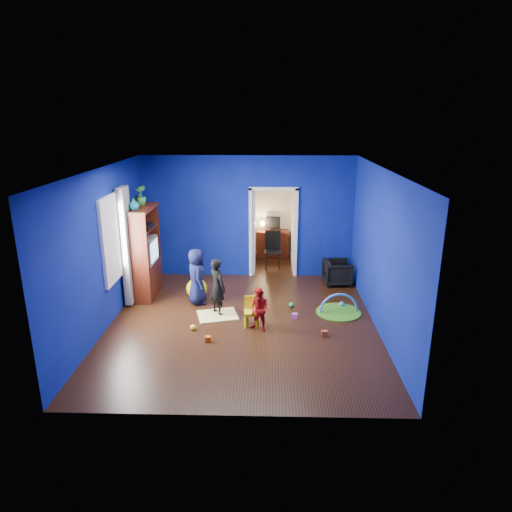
{
  "coord_description": "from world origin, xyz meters",
  "views": [
    {
      "loc": [
        0.49,
        -7.85,
        3.81
      ],
      "look_at": [
        0.25,
        0.4,
        1.23
      ],
      "focal_mm": 32.0,
      "sensor_mm": 36.0,
      "label": 1
    }
  ],
  "objects_px": {
    "tv_armoire": "(142,252)",
    "study_desk": "(272,244)",
    "folding_chair": "(273,251)",
    "vase": "(134,204)",
    "kid_chair": "(252,313)",
    "hopper_ball": "(197,289)",
    "armchair": "(338,272)",
    "crt_tv": "(144,250)",
    "play_mat": "(338,312)",
    "child_black": "(217,287)",
    "toddler_red": "(260,310)",
    "child_navy": "(197,276)"
  },
  "relations": [
    {
      "from": "kid_chair",
      "to": "play_mat",
      "type": "xyz_separation_m",
      "value": [
        1.71,
        0.63,
        -0.24
      ]
    },
    {
      "from": "tv_armoire",
      "to": "folding_chair",
      "type": "bearing_deg",
      "value": 34.23
    },
    {
      "from": "toddler_red",
      "to": "play_mat",
      "type": "xyz_separation_m",
      "value": [
        1.56,
        0.83,
        -0.4
      ]
    },
    {
      "from": "study_desk",
      "to": "kid_chair",
      "type": "bearing_deg",
      "value": -95.46
    },
    {
      "from": "vase",
      "to": "child_navy",
      "type": "bearing_deg",
      "value": -5.08
    },
    {
      "from": "toddler_red",
      "to": "armchair",
      "type": "bearing_deg",
      "value": 82.13
    },
    {
      "from": "toddler_red",
      "to": "kid_chair",
      "type": "height_order",
      "value": "toddler_red"
    },
    {
      "from": "child_navy",
      "to": "play_mat",
      "type": "xyz_separation_m",
      "value": [
        2.89,
        -0.41,
        -0.58
      ]
    },
    {
      "from": "study_desk",
      "to": "folding_chair",
      "type": "bearing_deg",
      "value": -90.0
    },
    {
      "from": "child_navy",
      "to": "folding_chair",
      "type": "xyz_separation_m",
      "value": [
        1.59,
        2.32,
        -0.13
      ]
    },
    {
      "from": "armchair",
      "to": "tv_armoire",
      "type": "relative_size",
      "value": 0.32
    },
    {
      "from": "crt_tv",
      "to": "kid_chair",
      "type": "height_order",
      "value": "crt_tv"
    },
    {
      "from": "hopper_ball",
      "to": "folding_chair",
      "type": "xyz_separation_m",
      "value": [
        1.64,
        2.07,
        0.24
      ]
    },
    {
      "from": "child_black",
      "to": "toddler_red",
      "type": "bearing_deg",
      "value": -171.17
    },
    {
      "from": "crt_tv",
      "to": "play_mat",
      "type": "relative_size",
      "value": 0.78
    },
    {
      "from": "armchair",
      "to": "vase",
      "type": "xyz_separation_m",
      "value": [
        -4.31,
        -1.1,
        1.8
      ]
    },
    {
      "from": "crt_tv",
      "to": "child_navy",
      "type": "bearing_deg",
      "value": -19.06
    },
    {
      "from": "kid_chair",
      "to": "play_mat",
      "type": "bearing_deg",
      "value": 16.07
    },
    {
      "from": "play_mat",
      "to": "study_desk",
      "type": "height_order",
      "value": "study_desk"
    },
    {
      "from": "kid_chair",
      "to": "play_mat",
      "type": "distance_m",
      "value": 1.84
    },
    {
      "from": "crt_tv",
      "to": "play_mat",
      "type": "bearing_deg",
      "value": -11.41
    },
    {
      "from": "armchair",
      "to": "vase",
      "type": "bearing_deg",
      "value": 100.0
    },
    {
      "from": "tv_armoire",
      "to": "play_mat",
      "type": "relative_size",
      "value": 2.19
    },
    {
      "from": "tv_armoire",
      "to": "folding_chair",
      "type": "relative_size",
      "value": 2.13
    },
    {
      "from": "tv_armoire",
      "to": "study_desk",
      "type": "xyz_separation_m",
      "value": [
        2.81,
        2.87,
        -0.6
      ]
    },
    {
      "from": "vase",
      "to": "hopper_ball",
      "type": "xyz_separation_m",
      "value": [
        1.17,
        0.14,
        -1.86
      ]
    },
    {
      "from": "folding_chair",
      "to": "vase",
      "type": "bearing_deg",
      "value": -141.8
    },
    {
      "from": "child_navy",
      "to": "child_black",
      "type": "bearing_deg",
      "value": -154.38
    },
    {
      "from": "toddler_red",
      "to": "kid_chair",
      "type": "xyz_separation_m",
      "value": [
        -0.15,
        0.2,
        -0.16
      ]
    },
    {
      "from": "crt_tv",
      "to": "kid_chair",
      "type": "bearing_deg",
      "value": -31.52
    },
    {
      "from": "armchair",
      "to": "tv_armoire",
      "type": "distance_m",
      "value": 4.44
    },
    {
      "from": "kid_chair",
      "to": "study_desk",
      "type": "height_order",
      "value": "study_desk"
    },
    {
      "from": "study_desk",
      "to": "armchair",
      "type": "bearing_deg",
      "value": -54.14
    },
    {
      "from": "child_black",
      "to": "child_navy",
      "type": "relative_size",
      "value": 0.98
    },
    {
      "from": "hopper_ball",
      "to": "child_navy",
      "type": "bearing_deg",
      "value": -78.69
    },
    {
      "from": "child_black",
      "to": "kid_chair",
      "type": "xyz_separation_m",
      "value": [
        0.69,
        -0.5,
        -0.33
      ]
    },
    {
      "from": "vase",
      "to": "child_black",
      "type": "bearing_deg",
      "value": -20.87
    },
    {
      "from": "kid_chair",
      "to": "study_desk",
      "type": "bearing_deg",
      "value": 80.54
    },
    {
      "from": "child_black",
      "to": "child_navy",
      "type": "distance_m",
      "value": 0.73
    },
    {
      "from": "vase",
      "to": "kid_chair",
      "type": "height_order",
      "value": "vase"
    },
    {
      "from": "tv_armoire",
      "to": "kid_chair",
      "type": "distance_m",
      "value": 2.9
    },
    {
      "from": "armchair",
      "to": "folding_chair",
      "type": "xyz_separation_m",
      "value": [
        -1.5,
        1.12,
        0.18
      ]
    },
    {
      "from": "armchair",
      "to": "toddler_red",
      "type": "height_order",
      "value": "toddler_red"
    },
    {
      "from": "kid_chair",
      "to": "study_desk",
      "type": "relative_size",
      "value": 0.57
    },
    {
      "from": "child_black",
      "to": "study_desk",
      "type": "bearing_deg",
      "value": -57.6
    },
    {
      "from": "hopper_ball",
      "to": "kid_chair",
      "type": "distance_m",
      "value": 1.78
    },
    {
      "from": "crt_tv",
      "to": "study_desk",
      "type": "height_order",
      "value": "crt_tv"
    },
    {
      "from": "vase",
      "to": "hopper_ball",
      "type": "height_order",
      "value": "vase"
    },
    {
      "from": "kid_chair",
      "to": "vase",
      "type": "bearing_deg",
      "value": 150.45
    },
    {
      "from": "tv_armoire",
      "to": "crt_tv",
      "type": "bearing_deg",
      "value": 0.0
    }
  ]
}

